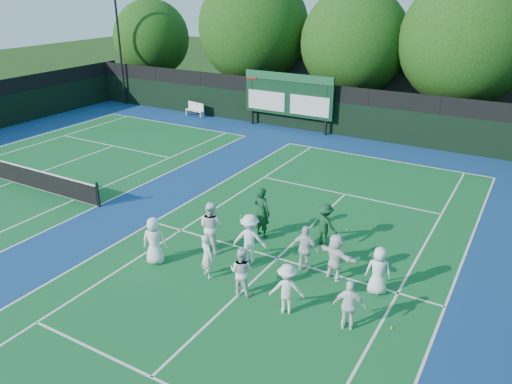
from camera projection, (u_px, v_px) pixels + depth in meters
The scene contains 31 objects.
ground at pixel (263, 272), 16.14m from camera, with size 120.00×120.00×0.00m, color #17330E.
court_apron at pixel (143, 219), 19.71m from camera, with size 34.00×32.00×0.01m, color navy.
near_court at pixel (277, 258), 16.93m from camera, with size 11.05×23.85×0.01m.
left_court at pixel (14, 182), 23.41m from camera, with size 11.05×23.85×0.01m.
back_fence at pixel (305, 109), 31.14m from camera, with size 34.00×0.08×3.00m.
scoreboard at pixel (288, 95), 30.95m from camera, with size 6.00×0.21×3.55m.
clubhouse at pixel (404, 84), 35.41m from camera, with size 18.00×6.00×4.00m, color #57575C.
light_pole_left at pixel (117, 18), 35.92m from camera, with size 1.20×0.30×10.12m.
tennis_net at pixel (12, 172), 23.23m from camera, with size 11.30×0.10×1.10m.
bench at pixel (195, 109), 34.70m from camera, with size 1.57×0.69×0.96m.
tree_a at pixel (154, 40), 39.78m from camera, with size 5.97×5.97×7.53m.
tree_b at pixel (256, 31), 34.98m from camera, with size 7.74×7.74×9.58m.
tree_c at pixel (357, 45), 31.74m from camera, with size 6.87×6.87×8.58m.
tree_d at pixel (468, 44), 28.52m from camera, with size 7.53×7.53×9.34m.
tennis_ball_0 at pixel (176, 233), 18.58m from camera, with size 0.07×0.07×0.07m, color #BECD18.
tennis_ball_1 at pixel (347, 230), 18.82m from camera, with size 0.07×0.07×0.07m, color #BECD18.
tennis_ball_2 at pixel (392, 328), 13.48m from camera, with size 0.07×0.07×0.07m, color #BECD18.
tennis_ball_3 at pixel (241, 216), 19.93m from camera, with size 0.07×0.07×0.07m, color #BECD18.
tennis_ball_5 at pixel (402, 281), 15.59m from camera, with size 0.07×0.07×0.07m, color #BECD18.
player_front_0 at pixel (154, 241), 16.39m from camera, with size 0.80×0.52×1.64m, color white.
player_front_1 at pixel (207, 256), 15.61m from camera, with size 0.55×0.36×1.50m, color silver.
player_front_2 at pixel (241, 271), 14.76m from camera, with size 0.74×0.58×1.53m, color silver.
player_front_3 at pixel (287, 289), 13.91m from camera, with size 0.98×0.57×1.52m, color white.
player_front_4 at pixel (349, 305), 13.24m from camera, with size 0.86×0.36×1.48m, color white.
player_back_0 at pixel (211, 227), 17.13m from camera, with size 0.89×0.69×1.83m, color white.
player_back_1 at pixel (250, 239), 16.42m from camera, with size 1.11×0.64×1.72m, color white.
player_back_2 at pixel (305, 249), 15.93m from camera, with size 0.93×0.39×1.59m, color silver.
player_back_3 at pixel (335, 257), 15.51m from camera, with size 1.44×0.46×1.55m, color white.
player_back_4 at pixel (378, 271), 14.79m from camera, with size 0.75×0.49×1.53m, color white.
coach_left at pixel (262, 212), 18.07m from camera, with size 0.70×0.46×1.93m, color #0F371B.
coach_right at pixel (325, 225), 17.54m from camera, with size 1.02×0.59×1.58m, color #103B1D.
Camera 1 is at (6.77, -12.10, 8.67)m, focal length 35.00 mm.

